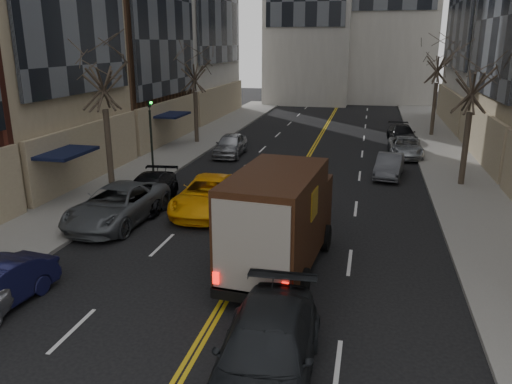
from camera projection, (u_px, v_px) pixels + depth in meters
sidewalk_left at (163, 160)px, 32.17m from camera, size 4.00×66.00×0.15m
sidewalk_right at (459, 176)px, 28.32m from camera, size 4.00×66.00×0.15m
tree_lf_mid at (101, 59)px, 23.71m from camera, size 3.20×3.20×8.91m
tree_lf_far at (194, 61)px, 36.01m from camera, size 3.20×3.20×8.12m
tree_rt_mid at (475, 67)px, 24.74m from camera, size 3.20×3.20×8.32m
tree_rt_far at (440, 50)px, 38.57m from camera, size 3.20×3.20×9.11m
traffic_signal at (151, 132)px, 26.37m from camera, size 0.29×0.26×4.70m
ups_truck at (280, 220)px, 16.33m from camera, size 3.06×6.61×3.52m
observer_sedan at (266, 353)px, 11.03m from camera, size 2.36×5.43×1.56m
taxi at (209, 195)px, 22.49m from camera, size 2.75×5.58×1.52m
pedestrian at (218, 236)px, 17.23m from camera, size 0.49×0.71×1.87m
parked_lf_c at (117, 205)px, 21.02m from camera, size 2.85×5.76×1.57m
parked_lf_d at (149, 190)px, 23.37m from camera, size 2.45×4.94×1.38m
parked_lf_e at (231, 145)px, 33.49m from camera, size 1.94×4.42×1.48m
parked_rt_a at (389, 166)px, 28.23m from camera, size 1.83×4.06×1.29m
parked_rt_b at (405, 147)px, 33.26m from camera, size 2.19×4.67×1.29m
parked_rt_c at (402, 134)px, 37.94m from camera, size 2.30×4.69×1.31m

